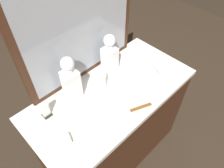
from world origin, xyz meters
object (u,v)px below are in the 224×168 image
object	(u,v)px
silver_brush_rear	(55,145)
napkin_holder	(45,111)
silver_brush_center	(165,69)
tortoiseshell_comb	(141,107)
crystal_decanter_far_left	(71,83)
crystal_tumbler_far_left	(100,81)
crystal_decanter_far_right	(110,57)
crystal_tumbler_right	(138,69)

from	to	relation	value
silver_brush_rear	napkin_holder	size ratio (longest dim) A/B	1.64
silver_brush_center	napkin_holder	world-z (taller)	napkin_holder
tortoiseshell_comb	napkin_holder	size ratio (longest dim) A/B	1.27
crystal_decanter_far_left	crystal_tumbler_far_left	world-z (taller)	crystal_decanter_far_left
crystal_decanter_far_right	silver_brush_rear	xyz separation A→B (m)	(-0.62, -0.22, -0.11)
crystal_decanter_far_left	crystal_decanter_far_right	world-z (taller)	crystal_decanter_far_left
silver_brush_rear	napkin_holder	bearing A→B (deg)	69.01
crystal_tumbler_right	crystal_tumbler_far_left	xyz separation A→B (m)	(-0.26, 0.09, 0.01)
crystal_decanter_far_left	tortoiseshell_comb	xyz separation A→B (m)	(0.24, -0.36, -0.13)
crystal_tumbler_right	napkin_holder	bearing A→B (deg)	167.24
crystal_tumbler_right	napkin_holder	xyz separation A→B (m)	(-0.65, 0.15, 0.00)
tortoiseshell_comb	silver_brush_rear	bearing A→B (deg)	163.06
crystal_decanter_far_left	silver_brush_center	bearing A→B (deg)	-23.91
silver_brush_center	napkin_holder	bearing A→B (deg)	161.82
crystal_tumbler_right	silver_brush_center	world-z (taller)	crystal_tumbler_right
crystal_decanter_far_left	crystal_tumbler_right	distance (m)	0.48
crystal_decanter_far_left	silver_brush_rear	world-z (taller)	crystal_decanter_far_left
crystal_tumbler_right	tortoiseshell_comb	xyz separation A→B (m)	(-0.21, -0.21, -0.04)
tortoiseshell_comb	crystal_tumbler_right	bearing A→B (deg)	45.28
crystal_decanter_far_right	napkin_holder	distance (m)	0.55
crystal_tumbler_right	silver_brush_center	xyz separation A→B (m)	(0.17, -0.12, -0.03)
crystal_decanter_far_left	crystal_tumbler_right	world-z (taller)	crystal_decanter_far_left
crystal_tumbler_far_left	napkin_holder	distance (m)	0.39
silver_brush_center	silver_brush_rear	distance (m)	0.89
tortoiseshell_comb	crystal_tumbler_far_left	bearing A→B (deg)	100.63
crystal_tumbler_far_left	crystal_decanter_far_left	bearing A→B (deg)	162.26
crystal_decanter_far_left	napkin_holder	xyz separation A→B (m)	(-0.20, -0.00, -0.08)
crystal_decanter_far_right	silver_brush_rear	world-z (taller)	crystal_decanter_far_right
crystal_decanter_far_right	napkin_holder	bearing A→B (deg)	-177.98
silver_brush_rear	napkin_holder	distance (m)	0.22
crystal_decanter_far_left	crystal_tumbler_right	xyz separation A→B (m)	(0.45, -0.15, -0.09)
crystal_tumbler_far_left	silver_brush_rear	world-z (taller)	crystal_tumbler_far_left
crystal_decanter_far_right	silver_brush_center	distance (m)	0.41
crystal_decanter_far_left	crystal_tumbler_right	size ratio (longest dim) A/B	3.46
crystal_tumbler_right	crystal_decanter_far_right	bearing A→B (deg)	123.08
crystal_decanter_far_left	napkin_holder	size ratio (longest dim) A/B	2.92
silver_brush_rear	tortoiseshell_comb	size ratio (longest dim) A/B	1.29
crystal_tumbler_far_left	crystal_decanter_far_right	bearing A→B (deg)	25.09
crystal_decanter_far_right	napkin_holder	size ratio (longest dim) A/B	2.70
crystal_decanter_far_right	crystal_tumbler_far_left	xyz separation A→B (m)	(-0.16, -0.07, -0.07)
crystal_decanter_far_right	crystal_tumbler_far_left	distance (m)	0.19
silver_brush_center	napkin_holder	distance (m)	0.86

